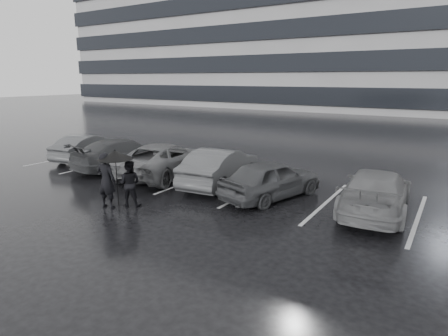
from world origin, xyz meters
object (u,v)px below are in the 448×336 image
car_west_c (123,154)px  car_east (376,191)px  pedestrian_left (106,180)px  pedestrian_right (129,183)px  car_west_d (87,147)px  car_west_b (164,159)px  car_main (271,179)px  car_west_a (220,167)px

car_west_c → car_east: (11.15, 0.06, -0.02)m
pedestrian_left → pedestrian_right: 0.73m
car_west_d → car_east: car_east is taller
car_west_b → car_west_c: bearing=-10.9°
car_east → car_west_c: bearing=-4.5°
car_main → pedestrian_right: pedestrian_right is taller
pedestrian_left → pedestrian_right: pedestrian_left is taller
car_west_d → pedestrian_right: size_ratio=2.59×
car_east → pedestrian_right: size_ratio=3.05×
car_main → pedestrian_right: 4.84m
car_west_b → car_west_c: (-2.46, -0.01, -0.01)m
car_west_a → pedestrian_right: 3.90m
car_west_b → car_west_d: bearing=-14.5°
car_west_b → pedestrian_left: 4.34m
car_west_d → car_main: bearing=166.2°
car_west_b → pedestrian_left: pedestrian_left is taller
car_west_a → pedestrian_right: size_ratio=2.89×
pedestrian_left → pedestrian_right: bearing=-145.3°
pedestrian_left → car_west_a: bearing=-121.9°
car_west_c → pedestrian_left: 5.56m
car_east → car_west_b: bearing=-4.5°
car_west_b → pedestrian_right: bearing=104.2°
car_main → pedestrian_left: 5.56m
car_west_a → car_west_c: size_ratio=0.92×
car_west_b → car_west_c: size_ratio=1.05×
car_west_a → car_west_b: bearing=-5.4°
pedestrian_right → car_west_d: bearing=-54.7°
car_west_d → pedestrian_left: pedestrian_left is taller
car_west_b → car_west_d: 5.45m
pedestrian_right → car_west_b: bearing=-90.3°
car_west_a → car_west_b: (-2.88, -0.08, -0.02)m
car_main → car_west_a: 2.46m
car_west_b → car_east: bearing=169.2°
car_west_a → pedestrian_left: pedestrian_left is taller
car_west_b → pedestrian_left: size_ratio=2.79×
car_main → pedestrian_left: (-4.07, -3.78, 0.23)m
car_west_a → pedestrian_left: size_ratio=2.43×
car_west_c → car_east: bearing=-171.8°
car_west_b → car_east: size_ratio=1.09×
car_west_d → pedestrian_right: pedestrian_right is taller
car_main → car_east: bearing=-155.8°
car_east → car_main: bearing=2.5°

